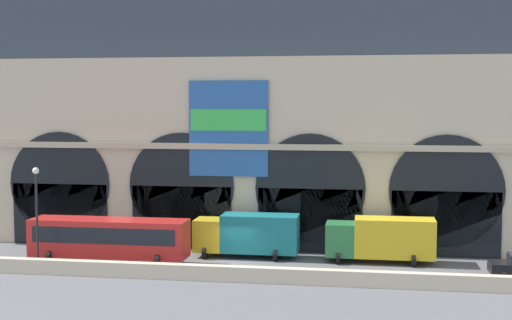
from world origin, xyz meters
The scene contains 7 objects.
ground_plane centered at (0.00, 0.00, 0.00)m, with size 200.00×200.00×0.00m, color slate.
quay_parapet_wall centered at (0.00, -4.31, 0.49)m, with size 90.00×0.70×0.97m, color beige.
station_building centered at (0.02, 7.94, 9.45)m, with size 50.99×6.26×19.45m.
bus_midwest centered at (-8.56, -0.75, 1.78)m, with size 11.00×3.25×3.10m.
box_truck_center centered at (0.62, 2.73, 1.70)m, with size 7.50×2.91×3.12m.
box_truck_mideast centered at (10.12, 2.54, 1.70)m, with size 7.50×2.91×3.12m.
street_lamp_quayside centered at (-12.49, -3.51, 4.41)m, with size 0.44×0.44×6.90m.
Camera 1 is at (9.18, -47.34, 11.21)m, focal length 50.05 mm.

